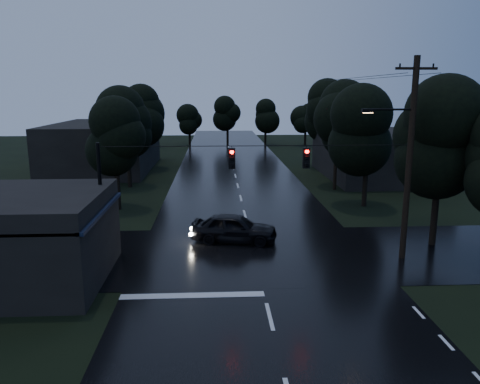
{
  "coord_description": "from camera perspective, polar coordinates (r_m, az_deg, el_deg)",
  "views": [
    {
      "loc": [
        -1.98,
        -11.19,
        8.35
      ],
      "look_at": [
        -0.69,
        13.17,
        3.08
      ],
      "focal_mm": 35.0,
      "sensor_mm": 36.0,
      "label": 1
    }
  ],
  "objects": [
    {
      "name": "tree_right_c",
      "position": [
        52.66,
        10.5,
        9.83
      ],
      "size": [
        4.76,
        4.76,
        10.03
      ],
      "color": "black",
      "rests_on": "ground"
    },
    {
      "name": "cross_street",
      "position": [
        24.73,
        1.76,
        -7.55
      ],
      "size": [
        60.0,
        9.0,
        0.02
      ],
      "primitive_type": "cube",
      "color": "black",
      "rests_on": "ground"
    },
    {
      "name": "span_signals",
      "position": [
        22.55,
        3.47,
        4.24
      ],
      "size": [
        15.0,
        0.37,
        1.12
      ],
      "color": "black",
      "rests_on": "ground"
    },
    {
      "name": "building_far_left",
      "position": [
        52.91,
        -16.22,
        5.36
      ],
      "size": [
        10.0,
        16.0,
        5.0
      ],
      "primitive_type": "cube",
      "color": "black",
      "rests_on": "ground"
    },
    {
      "name": "tree_corner_near",
      "position": [
        27.1,
        23.36,
        6.21
      ],
      "size": [
        4.48,
        4.48,
        9.44
      ],
      "color": "black",
      "rests_on": "ground"
    },
    {
      "name": "utility_pole_main",
      "position": [
        24.3,
        19.78,
        4.16
      ],
      "size": [
        3.5,
        0.3,
        10.0
      ],
      "color": "black",
      "rests_on": "ground"
    },
    {
      "name": "utility_pole_far",
      "position": [
        40.77,
        11.65,
        5.64
      ],
      "size": [
        2.0,
        0.3,
        7.5
      ],
      "color": "black",
      "rests_on": "ground"
    },
    {
      "name": "anchor_pole_left",
      "position": [
        23.49,
        -16.54,
        -1.5
      ],
      "size": [
        0.18,
        0.18,
        6.0
      ],
      "primitive_type": "cylinder",
      "color": "black",
      "rests_on": "ground"
    },
    {
      "name": "car",
      "position": [
        26.42,
        -0.7,
        -4.39
      ],
      "size": [
        5.06,
        2.78,
        1.63
      ],
      "primitive_type": "imported",
      "rotation": [
        0.0,
        0.0,
        1.38
      ],
      "color": "black",
      "rests_on": "ground"
    },
    {
      "name": "tree_right_a",
      "position": [
        35.07,
        15.35,
        7.29
      ],
      "size": [
        4.2,
        4.2,
        8.85
      ],
      "color": "black",
      "rests_on": "ground"
    },
    {
      "name": "tree_left_c",
      "position": [
        51.9,
        -12.31,
        9.31
      ],
      "size": [
        4.48,
        4.48,
        9.44
      ],
      "color": "black",
      "rests_on": "ground"
    },
    {
      "name": "main_road",
      "position": [
        42.08,
        -0.28,
        0.74
      ],
      "size": [
        12.0,
        120.0,
        0.02
      ],
      "primitive_type": "cube",
      "color": "black",
      "rests_on": "ground"
    },
    {
      "name": "tree_left_b",
      "position": [
        41.98,
        -13.62,
        8.12
      ],
      "size": [
        4.2,
        4.2,
        8.85
      ],
      "color": "black",
      "rests_on": "ground"
    },
    {
      "name": "tree_left_a",
      "position": [
        34.07,
        -15.01,
        6.54
      ],
      "size": [
        3.92,
        3.92,
        8.26
      ],
      "color": "black",
      "rests_on": "ground"
    },
    {
      "name": "tree_right_b",
      "position": [
        42.86,
        12.8,
        8.74
      ],
      "size": [
        4.48,
        4.48,
        9.44
      ],
      "color": "black",
      "rests_on": "ground"
    },
    {
      "name": "building_far_right",
      "position": [
        48.33,
        16.35,
        4.39
      ],
      "size": [
        10.0,
        14.0,
        4.4
      ],
      "primitive_type": "cube",
      "color": "black",
      "rests_on": "ground"
    }
  ]
}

